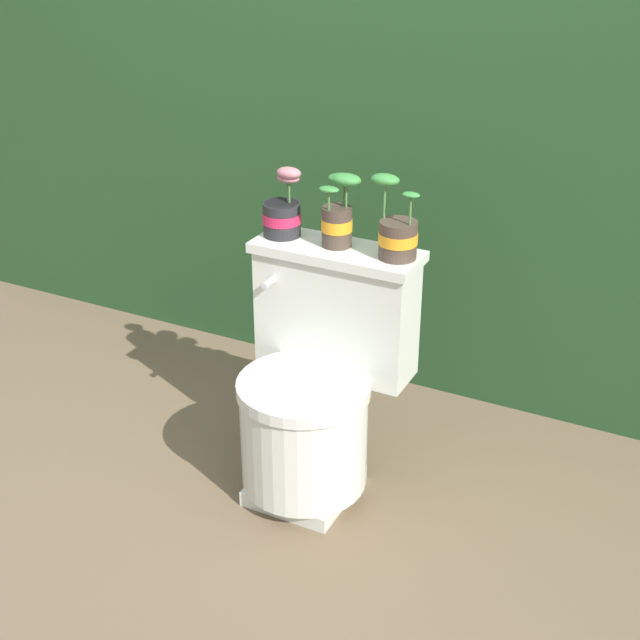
{
  "coord_description": "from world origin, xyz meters",
  "views": [
    {
      "loc": [
        1.12,
        -1.96,
        1.72
      ],
      "look_at": [
        0.08,
        0.11,
        0.55
      ],
      "focal_mm": 50.0,
      "sensor_mm": 36.0,
      "label": 1
    }
  ],
  "objects_px": {
    "potted_plant_left": "(283,212)",
    "potted_plant_middle": "(397,233)",
    "toilet": "(316,388)",
    "potted_plant_midleft": "(338,214)"
  },
  "relations": [
    {
      "from": "potted_plant_left",
      "to": "potted_plant_midleft",
      "type": "distance_m",
      "value": 0.19
    },
    {
      "from": "potted_plant_midleft",
      "to": "potted_plant_middle",
      "type": "height_order",
      "value": "potted_plant_middle"
    },
    {
      "from": "toilet",
      "to": "potted_plant_left",
      "type": "height_order",
      "value": "potted_plant_left"
    },
    {
      "from": "toilet",
      "to": "potted_plant_midleft",
      "type": "bearing_deg",
      "value": 90.74
    },
    {
      "from": "toilet",
      "to": "potted_plant_middle",
      "type": "height_order",
      "value": "potted_plant_middle"
    },
    {
      "from": "toilet",
      "to": "potted_plant_midleft",
      "type": "relative_size",
      "value": 3.4
    },
    {
      "from": "potted_plant_midleft",
      "to": "toilet",
      "type": "bearing_deg",
      "value": -89.26
    },
    {
      "from": "potted_plant_middle",
      "to": "toilet",
      "type": "bearing_deg",
      "value": -142.33
    },
    {
      "from": "potted_plant_midleft",
      "to": "potted_plant_middle",
      "type": "bearing_deg",
      "value": -2.03
    },
    {
      "from": "potted_plant_left",
      "to": "potted_plant_middle",
      "type": "bearing_deg",
      "value": -1.12
    }
  ]
}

